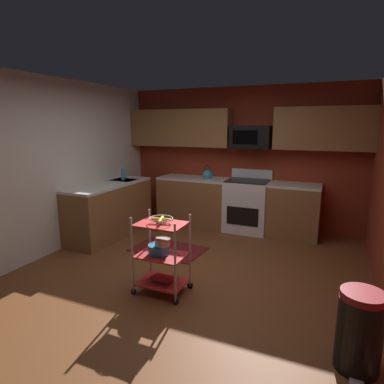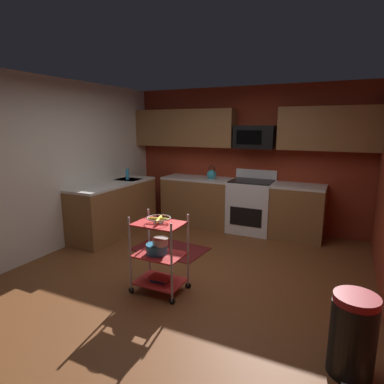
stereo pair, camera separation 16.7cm
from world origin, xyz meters
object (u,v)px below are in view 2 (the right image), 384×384
Objects in this scene: microwave at (255,137)px; rolling_cart at (160,254)px; mixing_bowl_small at (160,241)px; dish_soap_bottle at (127,174)px; kettle at (212,174)px; fruit_bowl at (159,219)px; oven_range at (251,206)px; trash_can at (353,335)px; book_stack at (160,278)px; mixing_bowl_large at (157,249)px.

rolling_cart is (-0.34, -2.71, -1.25)m from microwave.
mixing_bowl_small is 2.59m from dish_soap_bottle.
fruit_bowl is at bearing -80.47° from kettle.
oven_range is 1.23m from microwave.
oven_range is at bearing 20.52° from dish_soap_bottle.
trash_can is (3.79, -2.26, -0.69)m from dish_soap_bottle.
kettle is 3.96m from trash_can.
microwave is 3.13m from book_stack.
rolling_cart is 2.60m from dish_soap_bottle.
kettle reaches higher than rolling_cart.
microwave reaches higher than rolling_cart.
mixing_bowl_small is 0.28× the size of trash_can.
book_stack is at bearing 150.99° from mixing_bowl_small.
kettle reaches higher than fruit_bowl.
kettle is (-0.44, 2.60, 0.54)m from rolling_cart.
trash_can is at bearing -12.76° from book_stack.
kettle is at bearing 98.74° from mixing_bowl_large.
rolling_cart is 3.47× the size of kettle.
microwave is 3.50× the size of dish_soap_bottle.
microwave is 3.83m from trash_can.
dish_soap_bottle is at bearing -149.58° from kettle.
mixing_bowl_large is at bearing 180.00° from book_stack.
microwave reaches higher than oven_range.
book_stack is (-0.00, -0.00, -0.72)m from fruit_bowl.
oven_range reaches higher than fruit_bowl.
dish_soap_bottle is at bearing 134.63° from book_stack.
mixing_bowl_large is 1.05× the size of book_stack.
rolling_cart reaches higher than fruit_bowl.
mixing_bowl_small is (0.02, -0.01, -0.26)m from fruit_bowl.
kettle is at bearing -179.72° from oven_range.
trash_can is (2.44, -3.05, -0.67)m from kettle.
rolling_cart is 0.30m from book_stack.
mixing_bowl_small is at bearing -29.01° from fruit_bowl.
oven_range reaches higher than mixing_bowl_large.
oven_range is at bearing 82.55° from rolling_cart.
mixing_bowl_large is at bearing -81.26° from kettle.
rolling_cart is at bearing -104.04° from fruit_bowl.
book_stack is 2.06m from trash_can.
dish_soap_bottle is at bearing 134.76° from mixing_bowl_small.
book_stack is (0.04, -0.00, -0.36)m from mixing_bowl_large.
mixing_bowl_large is at bearing -98.25° from oven_range.
dish_soap_bottle is (-2.12, -0.90, -0.68)m from microwave.
rolling_cart reaches higher than book_stack.
dish_soap_bottle is at bearing -157.04° from microwave.
trash_can is at bearing -51.37° from kettle.
dish_soap_bottle is at bearing 134.63° from fruit_bowl.
rolling_cart is 2.06m from trash_can.
mixing_bowl_large is at bearing 167.46° from trash_can.
oven_range is 2.62m from rolling_cart.
dish_soap_bottle is (-1.80, 1.82, 0.40)m from mixing_bowl_small.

